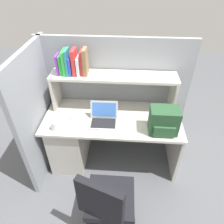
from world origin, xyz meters
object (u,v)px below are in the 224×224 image
object	(u,v)px
laptop	(104,118)
paper_cup	(55,126)
computer_mouse	(71,116)
backpack	(164,121)
office_chair	(108,206)

from	to	relation	value
laptop	paper_cup	world-z (taller)	laptop
computer_mouse	paper_cup	distance (m)	0.26
backpack	paper_cup	xyz separation A→B (m)	(-1.16, -0.06, -0.09)
laptop	office_chair	size ratio (longest dim) A/B	0.34
laptop	backpack	size ratio (longest dim) A/B	1.05
laptop	computer_mouse	world-z (taller)	laptop
computer_mouse	paper_cup	size ratio (longest dim) A/B	0.95
office_chair	laptop	bearing A→B (deg)	-62.19
computer_mouse	paper_cup	world-z (taller)	paper_cup
office_chair	paper_cup	bearing A→B (deg)	-26.18
laptop	paper_cup	bearing A→B (deg)	-161.49
laptop	backpack	bearing A→B (deg)	-9.88
paper_cup	office_chair	size ratio (longest dim) A/B	0.12
computer_mouse	paper_cup	xyz separation A→B (m)	(-0.12, -0.23, 0.04)
backpack	office_chair	world-z (taller)	backpack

